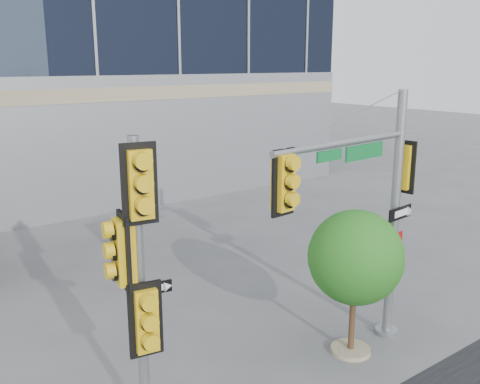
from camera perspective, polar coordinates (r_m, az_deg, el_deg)
ground at (r=12.38m, az=3.90°, el=-18.23°), size 120.00×120.00×0.00m
main_signal_pole at (r=12.02m, az=13.68°, el=-0.43°), size 4.62×0.86×5.95m
secondary_signal_pole at (r=9.23m, az=-10.85°, el=-7.98°), size 0.93×0.79×5.39m
street_tree at (r=12.28m, az=12.26°, el=-7.16°), size 2.18×2.13×3.40m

